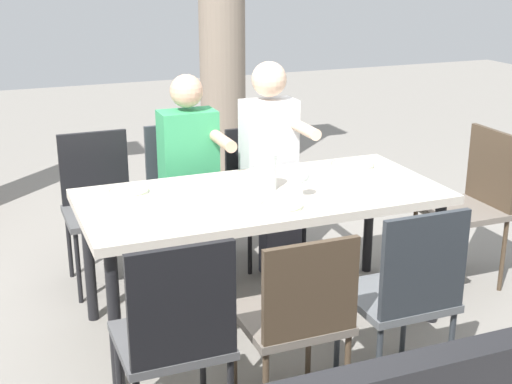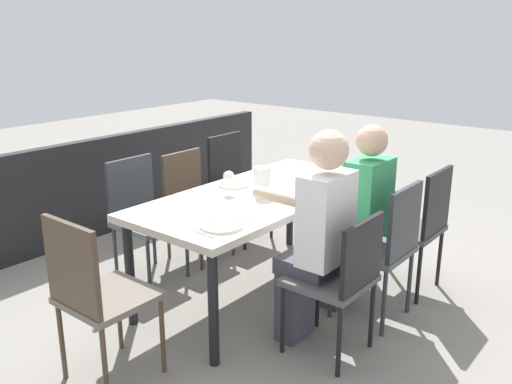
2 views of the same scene
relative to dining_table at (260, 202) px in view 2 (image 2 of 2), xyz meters
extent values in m
plane|color=gray|center=(0.00, 0.00, -0.69)|extent=(16.00, 16.00, 0.00)
cube|color=beige|center=(0.00, 0.00, 0.04)|extent=(1.91, 0.88, 0.05)
cylinder|color=black|center=(-0.88, 0.36, -0.33)|extent=(0.06, 0.06, 0.71)
cylinder|color=black|center=(0.88, 0.36, -0.33)|extent=(0.06, 0.06, 0.71)
cylinder|color=black|center=(-0.88, -0.36, -0.33)|extent=(0.06, 0.06, 0.71)
cylinder|color=black|center=(0.88, -0.36, -0.33)|extent=(0.06, 0.06, 0.71)
cube|color=#4F4F50|center=(-0.72, 0.78, -0.23)|extent=(0.44, 0.44, 0.04)
cube|color=black|center=(-0.72, 0.98, 0.00)|extent=(0.42, 0.03, 0.47)
cylinder|color=black|center=(-0.91, 0.59, -0.47)|extent=(0.03, 0.03, 0.44)
cylinder|color=black|center=(-0.53, 0.59, -0.47)|extent=(0.03, 0.03, 0.44)
cylinder|color=black|center=(-0.91, 0.97, -0.47)|extent=(0.03, 0.03, 0.44)
cylinder|color=black|center=(-0.53, 0.97, -0.47)|extent=(0.03, 0.03, 0.44)
cube|color=#4F4F50|center=(-0.72, -0.78, -0.24)|extent=(0.44, 0.44, 0.04)
cube|color=black|center=(-0.72, -0.98, 0.01)|extent=(0.42, 0.03, 0.49)
cylinder|color=black|center=(-0.53, -0.59, -0.47)|extent=(0.03, 0.03, 0.43)
cylinder|color=black|center=(-0.91, -0.59, -0.47)|extent=(0.03, 0.03, 0.43)
cylinder|color=black|center=(-0.53, -0.97, -0.47)|extent=(0.03, 0.03, 0.43)
cylinder|color=black|center=(-0.91, -0.97, -0.47)|extent=(0.03, 0.03, 0.43)
cube|color=#5B5E61|center=(-0.19, 0.78, -0.22)|extent=(0.44, 0.44, 0.04)
cube|color=#2D3338|center=(-0.19, 0.98, 0.01)|extent=(0.42, 0.03, 0.46)
cylinder|color=#2D3338|center=(-0.38, 0.59, -0.46)|extent=(0.03, 0.03, 0.45)
cylinder|color=#2D3338|center=(0.00, 0.59, -0.46)|extent=(0.03, 0.03, 0.45)
cylinder|color=#2D3338|center=(-0.38, 0.97, -0.46)|extent=(0.03, 0.03, 0.45)
cylinder|color=#2D3338|center=(0.00, 0.97, -0.46)|extent=(0.03, 0.03, 0.45)
cube|color=#6A6158|center=(-0.19, -0.78, -0.24)|extent=(0.44, 0.44, 0.04)
cube|color=#473828|center=(-0.19, -0.98, -0.03)|extent=(0.42, 0.03, 0.43)
cylinder|color=#473828|center=(0.00, -0.59, -0.47)|extent=(0.03, 0.03, 0.43)
cylinder|color=#473828|center=(-0.38, -0.59, -0.47)|extent=(0.03, 0.03, 0.43)
cylinder|color=#473828|center=(0.00, -0.97, -0.47)|extent=(0.03, 0.03, 0.43)
cylinder|color=#473828|center=(-0.38, -0.97, -0.47)|extent=(0.03, 0.03, 0.43)
cube|color=#4F4F50|center=(0.35, 0.78, -0.23)|extent=(0.44, 0.44, 0.04)
cube|color=black|center=(0.35, 0.98, -0.03)|extent=(0.42, 0.03, 0.41)
cylinder|color=black|center=(0.16, 0.59, -0.47)|extent=(0.03, 0.03, 0.44)
cylinder|color=black|center=(0.54, 0.59, -0.47)|extent=(0.03, 0.03, 0.44)
cylinder|color=black|center=(0.16, 0.97, -0.47)|extent=(0.03, 0.03, 0.44)
cylinder|color=black|center=(0.54, 0.97, -0.47)|extent=(0.03, 0.03, 0.44)
cube|color=#5B5E61|center=(0.35, -0.78, -0.24)|extent=(0.44, 0.44, 0.04)
cube|color=#2D3338|center=(0.35, -0.98, -0.01)|extent=(0.42, 0.03, 0.47)
cylinder|color=#2D3338|center=(0.54, -0.59, -0.47)|extent=(0.03, 0.03, 0.43)
cylinder|color=#2D3338|center=(0.16, -0.59, -0.47)|extent=(0.03, 0.03, 0.43)
cylinder|color=#2D3338|center=(0.54, -0.97, -0.47)|extent=(0.03, 0.03, 0.43)
cylinder|color=#2D3338|center=(0.16, -0.97, -0.47)|extent=(0.03, 0.03, 0.43)
cube|color=#6A6158|center=(1.30, 0.00, -0.21)|extent=(0.44, 0.44, 0.04)
cube|color=#473828|center=(1.50, 0.00, 0.03)|extent=(0.03, 0.42, 0.48)
cylinder|color=#473828|center=(1.11, 0.19, -0.46)|extent=(0.03, 0.03, 0.46)
cylinder|color=#473828|center=(1.11, -0.19, -0.46)|extent=(0.03, 0.03, 0.46)
cylinder|color=#473828|center=(1.49, 0.19, -0.46)|extent=(0.03, 0.03, 0.46)
cylinder|color=#473828|center=(1.49, -0.19, -0.46)|extent=(0.03, 0.03, 0.46)
cube|color=#3F3F4C|center=(-0.19, 0.53, -0.46)|extent=(0.24, 0.14, 0.46)
cube|color=#3F3F4C|center=(-0.19, 0.62, -0.18)|extent=(0.28, 0.32, 0.10)
cube|color=#389E60|center=(-0.19, 0.73, 0.12)|extent=(0.34, 0.20, 0.50)
sphere|color=tan|center=(-0.19, 0.73, 0.49)|extent=(0.20, 0.20, 0.20)
cylinder|color=tan|center=(-0.05, 0.49, 0.24)|extent=(0.07, 0.30, 0.07)
cube|color=#3F3F4C|center=(0.35, 0.54, -0.46)|extent=(0.24, 0.14, 0.46)
cube|color=#3F3F4C|center=(0.35, 0.63, -0.18)|extent=(0.28, 0.32, 0.10)
cube|color=white|center=(0.35, 0.74, 0.14)|extent=(0.34, 0.20, 0.53)
sphere|color=beige|center=(0.35, 0.74, 0.53)|extent=(0.22, 0.22, 0.22)
cylinder|color=beige|center=(0.49, 0.50, 0.25)|extent=(0.07, 0.30, 0.07)
cube|color=black|center=(0.00, -1.89, -0.24)|extent=(4.31, 0.10, 0.90)
cylinder|color=white|center=(-0.66, 0.26, 0.07)|extent=(0.21, 0.21, 0.01)
torus|color=#A4C786|center=(-0.66, 0.26, 0.08)|extent=(0.21, 0.21, 0.01)
cube|color=silver|center=(-0.81, 0.26, 0.07)|extent=(0.03, 0.17, 0.01)
cube|color=silver|center=(-0.51, 0.26, 0.07)|extent=(0.02, 0.17, 0.01)
cylinder|color=white|center=(0.00, -0.25, 0.07)|extent=(0.21, 0.21, 0.01)
torus|color=#A4C786|center=(0.00, -0.25, 0.08)|extent=(0.22, 0.22, 0.01)
cylinder|color=white|center=(0.16, -0.15, 0.07)|extent=(0.06, 0.06, 0.00)
cylinder|color=white|center=(0.16, -0.15, 0.11)|extent=(0.01, 0.01, 0.08)
sphere|color=white|center=(0.16, -0.15, 0.19)|extent=(0.08, 0.08, 0.08)
cube|color=silver|center=(-0.15, -0.25, 0.07)|extent=(0.02, 0.17, 0.01)
cube|color=silver|center=(0.15, -0.25, 0.07)|extent=(0.02, 0.17, 0.01)
cylinder|color=white|center=(0.68, 0.25, 0.07)|extent=(0.26, 0.26, 0.01)
torus|color=#A4C786|center=(0.68, 0.25, 0.08)|extent=(0.26, 0.26, 0.01)
cube|color=silver|center=(0.53, 0.25, 0.07)|extent=(0.03, 0.17, 0.01)
cube|color=silver|center=(0.83, 0.25, 0.07)|extent=(0.03, 0.17, 0.01)
cylinder|color=white|center=(0.03, 0.05, 0.16)|extent=(0.12, 0.12, 0.20)
cylinder|color=#EFEAC6|center=(0.03, 0.05, 0.13)|extent=(0.11, 0.11, 0.13)
camera|label=1|loc=(-1.35, -3.30, 1.26)|focal=49.97mm
camera|label=2|loc=(2.86, 2.26, 1.16)|focal=38.51mm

